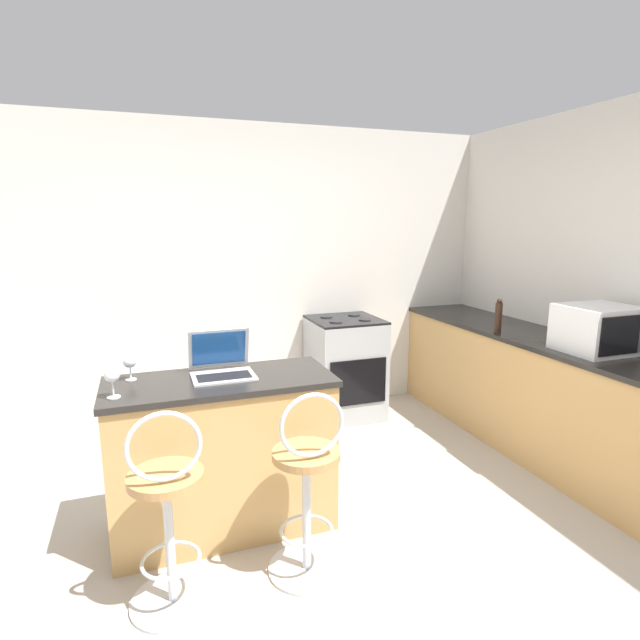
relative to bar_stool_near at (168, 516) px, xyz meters
The scene contains 12 objects.
ground_plane 0.90m from the bar_stool_near, ahead, with size 20.00×20.00×0.00m, color #ADA393.
wall_back 2.52m from the bar_stool_near, 71.01° to the left, with size 12.00×0.06×2.60m.
breakfast_bar 0.63m from the bar_stool_near, 58.13° to the left, with size 1.26×0.54×0.91m.
counter_right 2.92m from the bar_stool_near, 16.53° to the left, with size 0.64×2.80×0.91m.
bar_stool_near is the anchor object (origin of this frame).
bar_stool_far 0.67m from the bar_stool_near, ahead, with size 0.40×0.40×1.00m.
laptop 0.88m from the bar_stool_near, 60.08° to the left, with size 0.35×0.31×0.25m.
microwave 2.88m from the bar_stool_near, ahead, with size 0.46×0.41×0.31m.
stove_range 2.51m from the bar_stool_near, 48.91° to the left, with size 0.61×0.61×0.92m.
wine_glass_tall 0.72m from the bar_stool_near, 117.33° to the left, with size 0.07×0.07×0.16m.
pepper_mill 2.81m from the bar_stool_near, 20.91° to the left, with size 0.05×0.05×0.27m.
wine_glass_short 0.88m from the bar_stool_near, 101.22° to the left, with size 0.07×0.07×0.14m.
Camera 1 is at (-0.81, -2.10, 1.78)m, focal length 28.00 mm.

